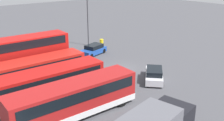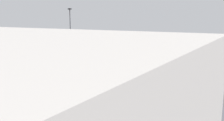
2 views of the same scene
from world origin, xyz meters
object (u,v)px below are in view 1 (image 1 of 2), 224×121
Objects in this scene: car_hatchback_silver at (154,75)px; waste_bin_yellow at (102,42)px; bus_double_decker_fourth at (21,56)px; car_small_green at (93,50)px; lamp_post_tall at (88,13)px; bus_single_deck_second at (50,83)px; bus_single_deck_near_end at (74,98)px; bus_single_deck_third at (31,73)px.

waste_bin_yellow is (15.07, -4.25, -0.23)m from car_hatchback_silver.
bus_double_decker_fourth is 11.33× the size of waste_bin_yellow.
car_small_green is 6.61m from lamp_post_tall.
waste_bin_yellow is at bearing -15.74° from car_hatchback_silver.
car_small_green is at bearing -80.95° from bus_double_decker_fourth.
car_small_green is 4.63× the size of waste_bin_yellow.
lamp_post_tall reaches higher than bus_single_deck_second.
bus_single_deck_near_end is 4.00m from bus_single_deck_second.
bus_single_deck_second is at bearing 127.98° from car_small_green.
bus_double_decker_fourth is at bearing 46.70° from car_hatchback_silver.
waste_bin_yellow is at bearing -61.49° from bus_single_deck_third.
bus_single_deck_third is at bearing 125.01° from lamp_post_tall.
waste_bin_yellow is (5.00, -14.93, -1.97)m from bus_double_decker_fourth.
lamp_post_tall is (13.08, -13.25, 3.48)m from bus_single_deck_second.
bus_single_deck_third is at bearing 174.14° from bus_double_decker_fourth.
bus_single_deck_near_end is 11.76× the size of waste_bin_yellow.
lamp_post_tall is at bearing -26.07° from car_small_green.
bus_single_deck_near_end is 1.06× the size of bus_single_deck_second.
bus_single_deck_third is at bearing 3.61° from bus_single_deck_near_end.
bus_single_deck_near_end reaches higher than waste_bin_yellow.
bus_double_decker_fourth is 14.82m from lamp_post_tall.
car_hatchback_silver is 1.01× the size of car_small_green.
bus_single_deck_near_end reaches higher than car_hatchback_silver.
car_small_green is at bearing 129.76° from waste_bin_yellow.
lamp_post_tall is (9.48, -13.54, 3.47)m from bus_single_deck_third.
car_hatchback_silver is 11.83m from car_small_green.
bus_single_deck_second is 0.98× the size of bus_double_decker_fourth.
bus_double_decker_fourth is (10.89, 0.14, 0.83)m from bus_single_deck_near_end.
lamp_post_tall is at bearing -45.36° from bus_single_deck_second.
bus_single_deck_third is 16.89m from lamp_post_tall.
bus_single_deck_third is 17.41m from waste_bin_yellow.
car_small_green is 0.50× the size of lamp_post_tall.
bus_single_deck_second is 0.92× the size of bus_single_deck_third.
bus_single_deck_near_end is 2.52× the size of car_hatchback_silver.
bus_double_decker_fourth is 14.78m from car_hatchback_silver.
bus_double_decker_fourth is 15.87m from waste_bin_yellow.
waste_bin_yellow is (11.90, -14.98, -1.15)m from bus_single_deck_second.
bus_single_deck_second is 1.20× the size of lamp_post_tall.
car_hatchback_silver and car_small_green have the same top height.
bus_single_deck_second and bus_single_deck_third have the same top height.
waste_bin_yellow is at bearing -50.24° from car_small_green.
bus_single_deck_third is 2.60× the size of car_small_green.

